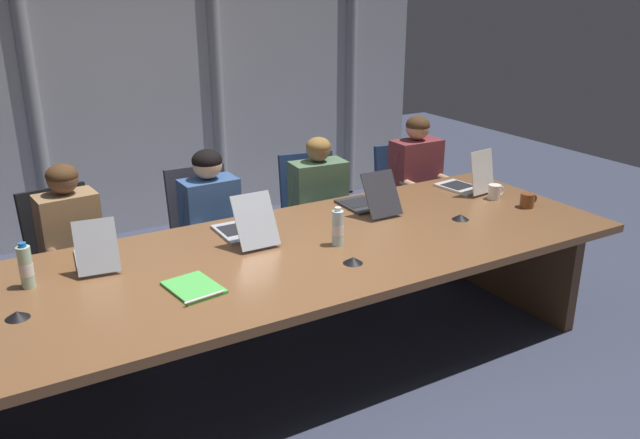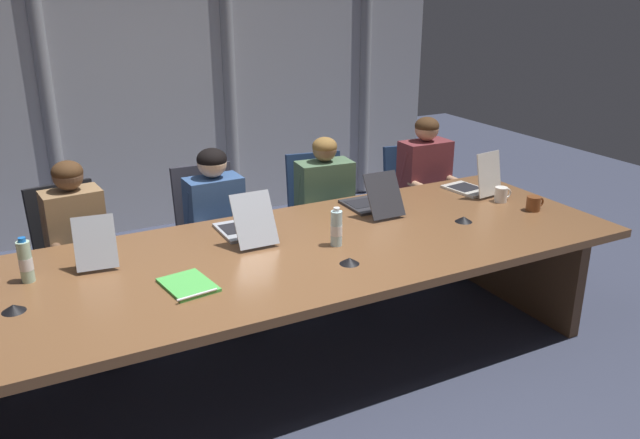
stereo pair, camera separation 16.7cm
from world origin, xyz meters
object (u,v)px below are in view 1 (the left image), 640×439
laptop_left_mid (96,254)px  conference_mic_left_side (460,217)px  laptop_right_mid (367,201)px  laptop_right_end (467,182)px  laptop_center (244,228)px  coffee_mug_far (495,192)px  coffee_mug_near (528,200)px  conference_mic_middle (17,315)px  person_left_mid (76,248)px  office_chair_center (208,254)px  office_chair_right_end (407,214)px  spiral_notepad (194,288)px  water_bottle_primary (338,228)px  person_right_end (421,181)px  conference_mic_right_side (353,260)px  person_right_mid (323,204)px  water_bottle_secondary (26,267)px  office_chair_left_mid (74,283)px  office_chair_right_mid (314,232)px  person_center (216,222)px

laptop_left_mid → conference_mic_left_side: laptop_left_mid is taller
laptop_right_mid → laptop_right_end: 0.86m
laptop_center → coffee_mug_far: 1.83m
laptop_left_mid → coffee_mug_near: (2.72, -0.51, -0.01)m
conference_mic_middle → person_left_mid: bearing=66.2°
conference_mic_left_side → office_chair_center: bearing=138.1°
office_chair_right_end → spiral_notepad: bearing=-53.0°
laptop_right_end → spiral_notepad: laptop_right_end is taller
water_bottle_primary → conference_mic_left_side: 0.91m
person_right_end → conference_mic_right_side: bearing=-49.1°
conference_mic_left_side → laptop_right_end: bearing=44.3°
office_chair_center → person_right_mid: bearing=81.4°
water_bottle_secondary → spiral_notepad: bearing=-32.1°
laptop_left_mid → person_right_end: 2.72m
office_chair_right_end → coffee_mug_near: bearing=12.2°
office_chair_left_mid → coffee_mug_near: 3.05m
water_bottle_secondary → spiral_notepad: water_bottle_secondary is taller
office_chair_right_mid → person_right_mid: (-0.01, -0.16, 0.28)m
laptop_left_mid → laptop_center: bearing=-86.2°
office_chair_right_end → coffee_mug_near: size_ratio=6.46×
office_chair_right_end → spiral_notepad: office_chair_right_end is taller
coffee_mug_near → laptop_left_mid: bearing=169.4°
conference_mic_left_side → person_center: bearing=142.1°
water_bottle_secondary → coffee_mug_far: water_bottle_secondary is taller
office_chair_right_mid → water_bottle_primary: water_bottle_primary is taller
laptop_right_mid → office_chair_right_end: 1.21m
coffee_mug_far → conference_mic_left_side: coffee_mug_far is taller
coffee_mug_far → conference_mic_right_side: bearing=-163.8°
office_chair_center → conference_mic_right_side: 1.48m
laptop_right_mid → person_center: person_center is taller
person_right_end → water_bottle_primary: person_right_end is taller
office_chair_left_mid → conference_mic_middle: size_ratio=8.62×
person_left_mid → conference_mic_left_side: person_left_mid is taller
person_right_mid → conference_mic_right_side: size_ratio=10.13×
conference_mic_middle → laptop_left_mid: bearing=44.4°
coffee_mug_near → laptop_center: bearing=166.2°
laptop_left_mid → conference_mic_right_side: laptop_left_mid is taller
office_chair_left_mid → person_right_mid: (1.78, -0.16, 0.28)m
person_left_mid → conference_mic_left_side: size_ratio=10.53×
person_center → water_bottle_secondary: bearing=-64.2°
laptop_left_mid → water_bottle_secondary: laptop_left_mid is taller
conference_mic_left_side → conference_mic_right_side: (-0.97, -0.23, 0.00)m
water_bottle_secondary → conference_mic_middle: (-0.09, -0.32, -0.09)m
water_bottle_secondary → person_center: bearing=27.7°
person_right_end → spiral_notepad: (-2.32, -1.10, 0.09)m
water_bottle_secondary → laptop_right_end: bearing=1.9°
office_chair_left_mid → water_bottle_primary: size_ratio=4.12×
person_right_end → laptop_center: bearing=-71.3°
person_right_mid → conference_mic_left_side: size_ratio=10.13×
laptop_right_mid → laptop_right_end: size_ratio=1.15×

